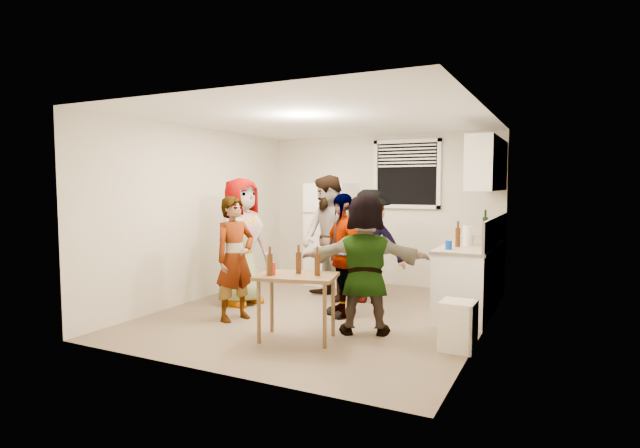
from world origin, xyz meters
The scene contains 23 objects.
room centered at (0.00, 0.00, 0.00)m, with size 4.00×4.50×2.50m, color beige, non-canonical shape.
window centered at (0.45, 2.21, 1.85)m, with size 1.12×0.10×1.06m, color white, non-canonical shape.
refrigerator centered at (-0.75, 1.88, 0.85)m, with size 0.70×0.70×1.70m, color white.
counter_lower centered at (1.70, 1.15, 0.43)m, with size 0.60×2.20×0.86m, color white.
countertop centered at (1.70, 1.15, 0.88)m, with size 0.64×2.22×0.04m, color beige.
backsplash centered at (1.99, 1.15, 1.08)m, with size 0.03×2.20×0.36m, color beige.
upper_cabinets centered at (1.83, 1.35, 1.95)m, with size 0.34×1.60×0.70m, color white.
kettle centered at (1.65, 1.05, 0.90)m, with size 0.22×0.18×0.18m, color silver, non-canonical shape.
paper_towel centered at (1.68, 0.83, 0.90)m, with size 0.12×0.12×0.25m, color white.
wine_bottle centered at (1.75, 1.86, 0.90)m, with size 0.08×0.08×0.31m, color black.
beer_bottle_counter centered at (1.60, 0.61, 0.90)m, with size 0.06×0.06×0.24m, color #47230C.
blue_cup centered at (1.55, 0.31, 0.90)m, with size 0.08×0.08×0.11m, color #0A32AC.
picture_frame centered at (1.92, 1.78, 0.98)m, with size 0.02×0.20×0.16m, color tan.
trash_bin centered at (1.86, -0.65, 0.25)m, with size 0.34×0.34×0.50m, color silver.
serving_table centered at (0.23, -1.08, 0.00)m, with size 0.85×0.56×0.71m, color brown, non-canonical shape.
beer_bottle_table centered at (0.21, -1.00, 0.71)m, with size 0.06×0.06×0.23m, color #47230C.
red_cup centered at (-0.01, -1.21, 0.71)m, with size 0.10×0.10×0.13m, color #A42316.
guest_grey centered at (-1.26, 0.00, 0.00)m, with size 0.87×1.77×0.56m, color gray.
guest_stripe centered at (-0.85, -0.72, 0.00)m, with size 0.56×1.54×0.37m, color #141933.
guest_back_left centered at (-0.27, 0.75, 0.00)m, with size 0.88×1.82×0.69m, color #503226.
guest_back_right centered at (0.32, 0.88, 0.00)m, with size 1.04×1.61×0.60m, color #424248.
guest_black centered at (0.28, 0.06, 0.00)m, with size 0.92×1.57×0.38m, color black.
guest_orange centered at (0.80, -0.53, 0.00)m, with size 1.47×1.59×0.47m, color tan.
Camera 1 is at (2.81, -5.72, 1.68)m, focal length 28.00 mm.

